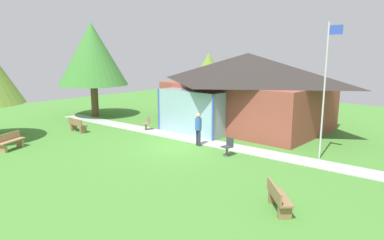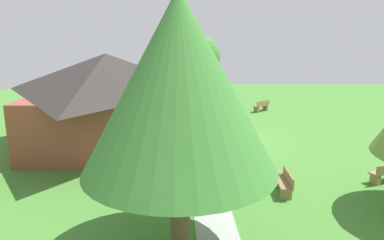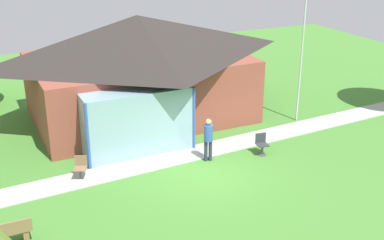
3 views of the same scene
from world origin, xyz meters
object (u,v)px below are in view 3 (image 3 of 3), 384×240
object	(u,v)px
pavilion	(138,66)
flagpole	(303,50)
bench_mid_left	(5,234)
visitor_on_path	(208,136)
patio_chair_lawn_spare	(262,145)
patio_chair_west	(81,168)

from	to	relation	value
pavilion	flagpole	world-z (taller)	flagpole
pavilion	bench_mid_left	size ratio (longest dim) A/B	7.07
pavilion	visitor_on_path	size ratio (longest dim) A/B	6.10
pavilion	flagpole	distance (m)	7.47
visitor_on_path	flagpole	bearing A→B (deg)	33.00
patio_chair_lawn_spare	visitor_on_path	xyz separation A→B (m)	(-2.20, 0.39, 0.61)
pavilion	bench_mid_left	bearing A→B (deg)	-130.64
flagpole	pavilion	bearing A→B (deg)	151.48
flagpole	patio_chair_west	xyz separation A→B (m)	(-10.55, -1.41, -2.97)
pavilion	visitor_on_path	xyz separation A→B (m)	(0.80, -5.58, -1.48)
patio_chair_lawn_spare	visitor_on_path	world-z (taller)	visitor_on_path
bench_mid_left	flagpole	bearing A→B (deg)	18.93
patio_chair_lawn_spare	bench_mid_left	bearing A→B (deg)	19.94
flagpole	patio_chair_lawn_spare	distance (m)	5.21
pavilion	patio_chair_west	size ratio (longest dim) A/B	12.34
bench_mid_left	pavilion	bearing A→B (deg)	49.65
bench_mid_left	visitor_on_path	xyz separation A→B (m)	(7.74, 2.50, 0.62)
patio_chair_west	visitor_on_path	xyz separation A→B (m)	(4.83, -0.64, 0.61)
bench_mid_left	visitor_on_path	distance (m)	8.16
flagpole	patio_chair_lawn_spare	bearing A→B (deg)	-145.37
pavilion	patio_chair_west	world-z (taller)	pavilion
flagpole	visitor_on_path	distance (m)	6.52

